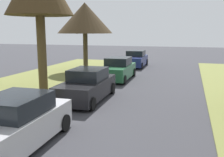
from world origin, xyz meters
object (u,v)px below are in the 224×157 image
(parked_sedan_silver, at_px, (13,125))
(parked_sedan_green, at_px, (118,69))
(parked_sedan_navy, at_px, (136,59))
(street_tree_left_far, at_px, (85,18))
(parked_sedan_black, at_px, (87,86))

(parked_sedan_silver, xyz_separation_m, parked_sedan_green, (-0.06, 11.75, 0.00))
(parked_sedan_navy, bearing_deg, street_tree_left_far, -129.27)
(parked_sedan_silver, distance_m, parked_sedan_green, 11.75)
(parked_sedan_black, height_order, parked_sedan_green, same)
(parked_sedan_green, xyz_separation_m, parked_sedan_navy, (-0.16, 7.06, 0.00))
(street_tree_left_far, bearing_deg, parked_sedan_silver, -75.66)
(parked_sedan_green, bearing_deg, street_tree_left_far, 142.80)
(parked_sedan_black, bearing_deg, parked_sedan_silver, -89.87)
(parked_sedan_black, xyz_separation_m, parked_sedan_navy, (-0.20, 13.00, 0.00))
(street_tree_left_far, xyz_separation_m, parked_sedan_black, (3.70, -8.72, -3.78))
(parked_sedan_black, xyz_separation_m, parked_sedan_green, (-0.04, 5.94, 0.00))
(parked_sedan_green, relative_size, parked_sedan_navy, 1.00)
(parked_sedan_silver, height_order, parked_sedan_green, same)
(parked_sedan_silver, distance_m, parked_sedan_black, 5.81)
(street_tree_left_far, height_order, parked_sedan_navy, street_tree_left_far)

